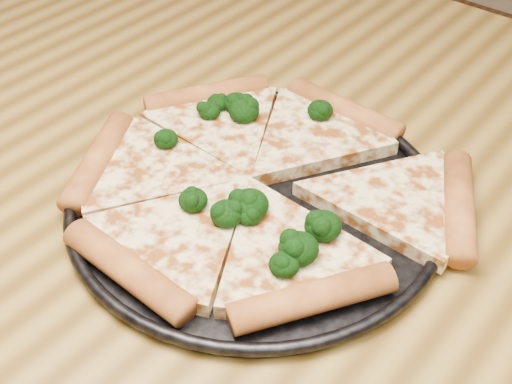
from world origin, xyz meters
The scene contains 4 objects.
dining_table centered at (0.00, 0.00, 0.66)m, with size 1.20×0.90×0.75m.
pizza_pan centered at (-0.05, -0.03, 0.76)m, with size 0.33×0.33×0.02m.
pizza centered at (-0.06, -0.01, 0.77)m, with size 0.37×0.31×0.03m.
broccoli_florets centered at (-0.06, -0.02, 0.78)m, with size 0.21×0.21×0.02m.
Camera 1 is at (0.23, -0.37, 1.16)m, focal length 47.83 mm.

